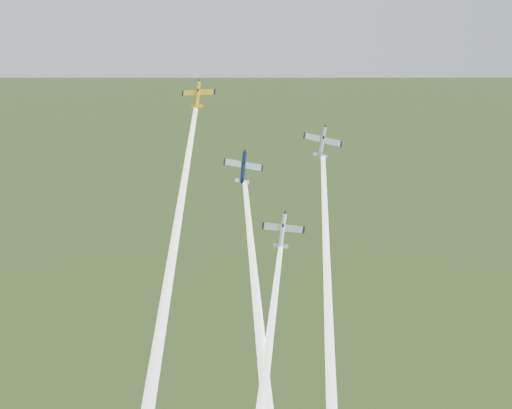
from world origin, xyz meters
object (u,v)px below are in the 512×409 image
plane_silver_low (283,231)px  plane_navy (243,167)px  plane_yellow (198,95)px  plane_silver_right (323,142)px

plane_silver_low → plane_navy: bearing=149.2°
plane_yellow → plane_silver_low: 34.31m
plane_silver_right → plane_silver_low: 21.05m
plane_silver_low → plane_silver_right: bearing=67.1°
plane_silver_right → plane_silver_low: (-9.73, -10.64, -15.33)m
plane_navy → plane_silver_right: size_ratio=1.01×
plane_yellow → plane_silver_right: bearing=3.2°
plane_navy → plane_silver_right: plane_silver_right is taller
plane_navy → plane_silver_low: size_ratio=0.97×
plane_navy → plane_silver_right: (16.82, 2.09, 4.39)m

